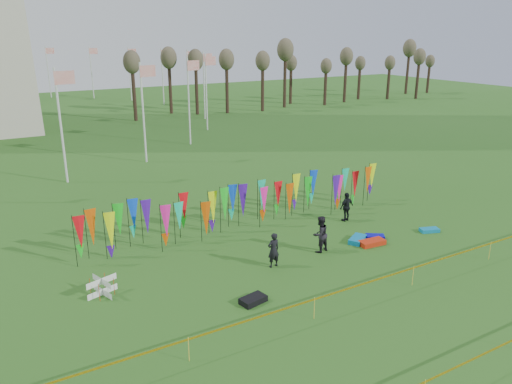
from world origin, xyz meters
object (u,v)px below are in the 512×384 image
kite_bag_turquoise (357,239)px  kite_bag_black (253,300)px  kite_bag_blue (375,237)px  kite_bag_red (372,243)px  person_left (273,250)px  box_kite (102,287)px  kite_bag_teal (429,230)px  person_right (347,207)px  person_mid (320,234)px

kite_bag_turquoise → kite_bag_black: bearing=-161.5°
kite_bag_blue → kite_bag_red: 0.86m
person_left → kite_bag_turquoise: size_ratio=1.37×
box_kite → kite_bag_blue: size_ratio=0.82×
person_left → kite_bag_teal: size_ratio=1.65×
kite_bag_turquoise → kite_bag_blue: size_ratio=1.29×
kite_bag_blue → person_right: bearing=82.8°
kite_bag_black → kite_bag_blue: bearing=15.4°
person_left → kite_bag_turquoise: bearing=-179.8°
kite_bag_turquoise → kite_bag_black: size_ratio=1.15×
box_kite → kite_bag_blue: bearing=-5.0°
kite_bag_blue → person_left: bearing=-179.1°
person_mid → kite_bag_teal: person_mid is taller
kite_bag_blue → kite_bag_black: kite_bag_black is taller
person_mid → kite_bag_black: (-5.22, -2.57, -0.79)m
kite_bag_turquoise → kite_bag_teal: (4.25, -0.92, -0.03)m
kite_bag_blue → kite_bag_red: size_ratio=0.70×
person_left → kite_bag_red: bearing=173.2°
kite_bag_turquoise → kite_bag_red: size_ratio=0.90×
person_left → kite_bag_blue: size_ratio=1.76×
person_right → kite_bag_red: 3.52m
person_mid → person_left: bearing=-3.9°
kite_bag_blue → kite_bag_teal: size_ratio=0.94×
box_kite → kite_bag_turquoise: bearing=-4.7°
kite_bag_black → kite_bag_teal: 11.99m
person_left → kite_bag_blue: (6.31, 0.10, -0.73)m
kite_bag_turquoise → kite_bag_black: 8.04m
box_kite → person_left: 7.55m
kite_bag_red → kite_bag_blue: bearing=37.0°
box_kite → person_left: person_left is taller
person_right → kite_bag_turquoise: size_ratio=1.39×
person_left → kite_bag_black: person_left is taller
person_right → kite_bag_black: (-9.04, -5.16, -0.72)m
person_left → person_right: person_right is taller
person_mid → kite_bag_red: 2.97m
box_kite → person_left: size_ratio=0.47×
person_left → kite_bag_black: bearing=41.6°
person_mid → kite_bag_red: bearing=156.9°
person_mid → kite_bag_red: person_mid is taller
kite_bag_red → kite_bag_teal: kite_bag_red is taller
box_kite → person_mid: bearing=-5.7°
person_left → kite_bag_blue: person_left is taller
kite_bag_turquoise → kite_bag_red: (0.37, -0.67, 0.00)m
kite_bag_black → kite_bag_teal: bearing=7.8°
kite_bag_turquoise → kite_bag_teal: bearing=-12.2°
person_right → kite_bag_teal: (2.84, -3.53, -0.74)m
kite_bag_black → kite_bag_red: bearing=13.2°
person_left → kite_bag_red: size_ratio=1.23×
kite_bag_teal → kite_bag_black: bearing=-172.2°
person_right → kite_bag_turquoise: person_right is taller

